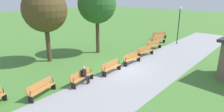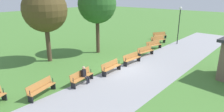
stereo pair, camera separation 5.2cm
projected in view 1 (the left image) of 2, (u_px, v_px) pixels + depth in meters
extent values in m
plane|color=#477A33|center=(123.00, 68.00, 16.50)|extent=(120.00, 120.00, 0.00)
cube|color=#939399|center=(142.00, 74.00, 15.34)|extent=(39.69, 4.95, 0.01)
cube|color=#B27538|center=(160.00, 35.00, 26.86)|extent=(1.98, 1.31, 0.04)
cube|color=#B27538|center=(159.00, 33.00, 26.97)|extent=(1.82, 1.01, 0.40)
cube|color=black|center=(165.00, 37.00, 27.28)|extent=(0.22, 0.36, 0.43)
cylinder|color=black|center=(165.00, 34.00, 27.14)|extent=(0.06, 0.06, 0.30)
cube|color=black|center=(154.00, 38.00, 26.60)|extent=(0.22, 0.36, 0.43)
cylinder|color=black|center=(154.00, 35.00, 26.46)|extent=(0.06, 0.06, 0.30)
cube|color=#B27538|center=(158.00, 40.00, 24.33)|extent=(2.02, 1.13, 0.04)
cube|color=#B27538|center=(157.00, 38.00, 24.43)|extent=(1.90, 0.82, 0.40)
cube|color=black|center=(164.00, 41.00, 24.83)|extent=(0.19, 0.37, 0.43)
cylinder|color=black|center=(164.00, 38.00, 24.69)|extent=(0.06, 0.06, 0.30)
cube|color=black|center=(152.00, 43.00, 23.98)|extent=(0.19, 0.37, 0.43)
cylinder|color=black|center=(152.00, 39.00, 23.84)|extent=(0.06, 0.06, 0.30)
cube|color=#B27538|center=(154.00, 45.00, 21.89)|extent=(2.04, 0.95, 0.04)
cube|color=#B27538|center=(153.00, 43.00, 21.97)|extent=(1.96, 0.62, 0.40)
cube|color=black|center=(160.00, 46.00, 22.47)|extent=(0.16, 0.38, 0.43)
cylinder|color=black|center=(160.00, 43.00, 22.33)|extent=(0.05, 0.05, 0.30)
cube|color=black|center=(148.00, 48.00, 21.46)|extent=(0.16, 0.38, 0.43)
cylinder|color=black|center=(148.00, 45.00, 21.32)|extent=(0.05, 0.05, 0.30)
cube|color=#B27538|center=(146.00, 51.00, 19.57)|extent=(2.04, 0.75, 0.04)
cube|color=#B27538|center=(144.00, 49.00, 19.64)|extent=(1.99, 0.42, 0.40)
cube|color=black|center=(152.00, 52.00, 20.22)|extent=(0.12, 0.38, 0.43)
cylinder|color=black|center=(152.00, 48.00, 20.09)|extent=(0.05, 0.05, 0.30)
cube|color=black|center=(139.00, 56.00, 19.06)|extent=(0.12, 0.38, 0.43)
cylinder|color=black|center=(140.00, 52.00, 18.92)|extent=(0.05, 0.05, 0.30)
cube|color=#B27538|center=(132.00, 59.00, 17.39)|extent=(2.02, 0.55, 0.04)
cube|color=#B27538|center=(131.00, 56.00, 17.45)|extent=(2.00, 0.21, 0.40)
cube|color=black|center=(138.00, 59.00, 18.11)|extent=(0.08, 0.38, 0.43)
cylinder|color=black|center=(139.00, 55.00, 17.98)|extent=(0.05, 0.05, 0.30)
cube|color=black|center=(125.00, 64.00, 16.81)|extent=(0.08, 0.38, 0.43)
cylinder|color=black|center=(126.00, 60.00, 16.68)|extent=(0.05, 0.05, 0.30)
cube|color=#B27538|center=(112.00, 67.00, 15.38)|extent=(2.02, 0.55, 0.04)
cube|color=#B27538|center=(110.00, 64.00, 15.43)|extent=(2.00, 0.21, 0.40)
cube|color=black|center=(119.00, 67.00, 16.17)|extent=(0.08, 0.38, 0.43)
cylinder|color=black|center=(119.00, 62.00, 16.03)|extent=(0.05, 0.05, 0.30)
cube|color=black|center=(104.00, 74.00, 14.74)|extent=(0.08, 0.38, 0.43)
cylinder|color=black|center=(104.00, 69.00, 14.61)|extent=(0.05, 0.05, 0.30)
cube|color=#B27538|center=(83.00, 77.00, 13.57)|extent=(2.04, 0.75, 0.04)
cube|color=#B27538|center=(80.00, 74.00, 13.59)|extent=(1.99, 0.42, 0.40)
cube|color=black|center=(91.00, 76.00, 14.40)|extent=(0.12, 0.38, 0.43)
cylinder|color=black|center=(91.00, 71.00, 14.27)|extent=(0.05, 0.05, 0.30)
cube|color=black|center=(73.00, 86.00, 12.87)|extent=(0.12, 0.38, 0.43)
cylinder|color=black|center=(73.00, 80.00, 12.74)|extent=(0.05, 0.05, 0.30)
cube|color=#B27538|center=(42.00, 89.00, 11.96)|extent=(2.04, 0.95, 0.04)
cube|color=#B27538|center=(39.00, 84.00, 11.97)|extent=(1.96, 0.62, 0.40)
cube|color=black|center=(53.00, 86.00, 12.84)|extent=(0.16, 0.38, 0.43)
cylinder|color=black|center=(53.00, 80.00, 12.72)|extent=(0.05, 0.05, 0.30)
cube|color=black|center=(31.00, 99.00, 11.23)|extent=(0.16, 0.38, 0.43)
cylinder|color=black|center=(30.00, 93.00, 11.10)|extent=(0.05, 0.05, 0.30)
cube|color=black|center=(4.00, 97.00, 11.51)|extent=(0.19, 0.37, 0.43)
cylinder|color=black|center=(3.00, 91.00, 11.38)|extent=(0.06, 0.06, 0.30)
cube|color=black|center=(84.00, 73.00, 13.64)|extent=(0.35, 0.25, 0.50)
sphere|color=tan|center=(84.00, 68.00, 13.51)|extent=(0.22, 0.22, 0.22)
cylinder|color=#23232D|center=(87.00, 77.00, 13.71)|extent=(0.19, 0.38, 0.13)
cylinder|color=#23232D|center=(89.00, 80.00, 13.69)|extent=(0.13, 0.13, 0.43)
cylinder|color=#23232D|center=(85.00, 78.00, 13.56)|extent=(0.19, 0.38, 0.13)
cylinder|color=#23232D|center=(87.00, 81.00, 13.54)|extent=(0.13, 0.13, 0.43)
cylinder|color=#4C3828|center=(98.00, 35.00, 20.26)|extent=(0.37, 0.37, 3.70)
sphere|color=#285B23|center=(97.00, 4.00, 19.32)|extent=(3.79, 3.79, 3.79)
cylinder|color=#4C3828|center=(48.00, 43.00, 17.71)|extent=(0.40, 0.40, 3.36)
sphere|color=#4C3D1E|center=(45.00, 10.00, 16.82)|extent=(3.81, 3.81, 3.81)
cylinder|color=black|center=(178.00, 27.00, 23.61)|extent=(0.10, 0.10, 4.14)
sphere|color=white|center=(180.00, 8.00, 22.93)|extent=(0.32, 0.32, 0.32)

